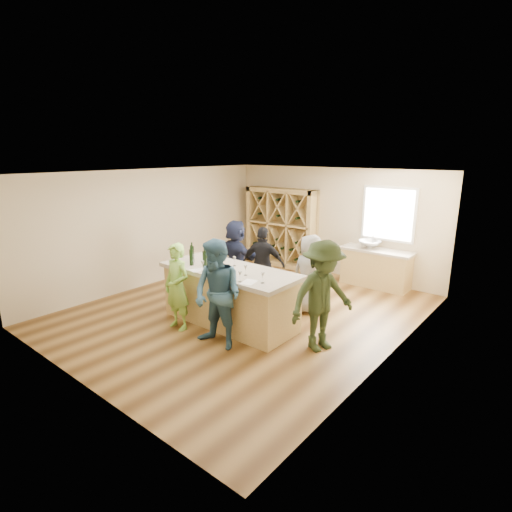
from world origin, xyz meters
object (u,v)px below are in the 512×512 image
Objects in this scene: sink at (370,244)px; wine_bottle_b at (191,257)px; person_near_right at (218,295)px; wine_bottle_c at (207,256)px; person_near_left at (177,287)px; wine_bottle_d at (205,260)px; wine_bottle_e at (214,262)px; wine_bottle_a at (192,254)px; wine_rack at (281,227)px; person_far_left at (236,255)px; person_far_mid at (263,265)px; tasting_counter_base at (230,298)px; wine_bottle_f at (220,265)px; person_far_right at (310,274)px; person_server at (322,296)px.

sink is 1.72× the size of wine_bottle_b.
person_near_right is (-0.56, -4.65, -0.09)m from sink.
person_near_left is (-0.06, -0.72, -0.44)m from wine_bottle_c.
wine_bottle_d reaches higher than wine_bottle_e.
wine_bottle_e is at bearing -3.73° from wine_bottle_a.
person_far_left is (0.45, -2.40, -0.26)m from wine_rack.
person_far_mid reaches higher than wine_bottle_b.
tasting_counter_base is 8.67× the size of wine_bottle_f.
person_far_right is 1.95m from wine_bottle_f.
wine_bottle_d is at bearing 122.11° from person_server.
person_server reaches higher than wine_bottle_e.
tasting_counter_base is at bearing 117.14° from person_server.
wine_bottle_c reaches higher than wine_bottle_d.
wine_bottle_a is 1.20× the size of wine_bottle_e.
person_far_right is (2.52, -2.48, -0.29)m from wine_rack.
person_near_left reaches higher than wine_bottle_e.
wine_bottle_a is at bearing -172.05° from tasting_counter_base.
wine_bottle_b is 0.19× the size of person_far_left.
wine_bottle_e is (0.50, 0.12, -0.02)m from wine_bottle_b.
wine_bottle_a is at bearing 113.70° from person_far_left.
person_far_left reaches higher than sink.
wine_bottle_b is (-1.78, -4.11, 0.22)m from sink.
person_far_left is at bearing 100.73° from wine_bottle_a.
tasting_counter_base is 1.94m from person_far_left.
tasting_counter_base is at bearing 36.36° from wine_bottle_e.
wine_rack is at bearing 100.67° from wine_bottle_a.
person_far_left is at bearing -2.90° from person_far_right.
wine_bottle_f is (0.57, -0.24, -0.02)m from wine_bottle_c.
wine_bottle_a is at bearing 134.49° from wine_bottle_b.
sink is at bearing 34.07° from person_server.
wine_rack is 1.36× the size of person_near_left.
wine_bottle_b is at bearing 178.69° from wine_bottle_f.
wine_bottle_b is at bearing -158.57° from tasting_counter_base.
person_far_mid is at bearing 66.16° from wine_bottle_a.
person_far_mid reaches higher than person_far_right.
person_far_right reaches higher than wine_bottle_b.
person_near_right is (1.38, -0.70, -0.32)m from wine_bottle_a.
wine_rack is 6.92× the size of wine_bottle_a.
wine_rack is at bearing 64.90° from person_server.
wine_bottle_c is (-1.58, -3.89, 0.23)m from sink.
person_far_right reaches higher than wine_bottle_d.
wine_bottle_c is at bearing 117.38° from person_server.
wine_bottle_d reaches higher than wine_bottle_a.
wine_bottle_b is 0.17× the size of person_server.
wine_rack is 2.94m from person_far_mid.
person_far_right is (-0.18, -2.41, -0.21)m from sink.
wine_bottle_d is 0.45m from wine_bottle_f.
person_near_left reaches higher than wine_bottle_c.
wine_bottle_a is 0.20× the size of person_far_right.
person_near_left is 2.64m from person_far_right.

